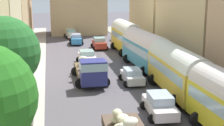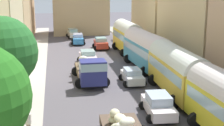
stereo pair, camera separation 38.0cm
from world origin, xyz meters
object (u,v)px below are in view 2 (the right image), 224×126
object	(u,v)px
car_0	(88,57)
car_2	(73,33)
parked_bus_1	(177,69)
car_3	(158,105)
pedestrian_1	(28,123)
cargo_truck_1	(90,70)
car_1	(78,39)
car_4	(132,76)
parked_bus_2	(146,48)
parked_bus_3	(128,35)
pedestrian_0	(29,59)
car_5	(101,43)

from	to	relation	value
car_0	car_2	size ratio (longest dim) A/B	0.93
parked_bus_1	car_3	world-z (taller)	parked_bus_1
pedestrian_1	car_0	bearing A→B (deg)	73.88
cargo_truck_1	car_2	distance (m)	28.10
pedestrian_1	car_1	bearing A→B (deg)	80.64
car_4	pedestrian_1	size ratio (longest dim) A/B	2.02
car_1	car_2	distance (m)	6.39
car_1	pedestrian_1	distance (m)	32.81
parked_bus_2	car_4	bearing A→B (deg)	-118.02
parked_bus_2	cargo_truck_1	distance (m)	8.04
parked_bus_3	car_3	world-z (taller)	parked_bus_3
parked_bus_1	car_0	distance (m)	13.79
parked_bus_1	parked_bus_3	world-z (taller)	parked_bus_3
car_0	pedestrian_1	world-z (taller)	pedestrian_1
car_0	pedestrian_0	size ratio (longest dim) A/B	2.14
parked_bus_1	pedestrian_0	distance (m)	16.99
cargo_truck_1	pedestrian_0	size ratio (longest dim) A/B	3.96
car_0	car_3	size ratio (longest dim) A/B	0.94
car_3	car_5	distance (m)	25.43
parked_bus_3	pedestrian_1	world-z (taller)	parked_bus_3
car_3	parked_bus_1	bearing A→B (deg)	54.85
parked_bus_3	car_0	size ratio (longest dim) A/B	2.14
parked_bus_1	car_3	distance (m)	5.11
car_5	parked_bus_2	bearing A→B (deg)	-75.96
parked_bus_3	car_5	distance (m)	4.86
car_5	pedestrian_0	distance (m)	13.61
parked_bus_3	car_1	xyz separation A→B (m)	(-5.98, 8.11, -1.53)
parked_bus_1	car_5	size ratio (longest dim) A/B	2.45
cargo_truck_1	pedestrian_0	bearing A→B (deg)	129.74
parked_bus_1	parked_bus_2	xyz separation A→B (m)	(0.00, 9.00, 0.01)
pedestrian_1	car_2	bearing A→B (deg)	82.74
car_4	cargo_truck_1	bearing A→B (deg)	170.75
parked_bus_2	car_3	size ratio (longest dim) A/B	2.40
cargo_truck_1	car_3	xyz separation A→B (m)	(3.71, -8.41, -0.52)
parked_bus_1	car_0	world-z (taller)	parked_bus_1
car_1	car_5	world-z (taller)	car_5
car_0	car_1	distance (m)	13.74
car_0	parked_bus_2	bearing A→B (deg)	-29.66
parked_bus_2	pedestrian_0	size ratio (longest dim) A/B	5.45
car_4	car_1	bearing A→B (deg)	98.17
pedestrian_0	car_5	bearing A→B (deg)	46.69
parked_bus_2	car_2	size ratio (longest dim) A/B	2.35
car_4	car_2	bearing A→B (deg)	97.16
car_0	car_4	xyz separation A→B (m)	(3.15, -8.59, -0.08)
parked_bus_3	pedestrian_1	bearing A→B (deg)	-115.00
car_0	car_3	distance (m)	16.68
car_3	car_5	xyz separation A→B (m)	(-0.28, 25.42, 0.04)
car_3	pedestrian_0	xyz separation A→B (m)	(-9.62, 15.52, 0.28)
parked_bus_1	parked_bus_3	distance (m)	18.00
car_0	car_5	distance (m)	9.47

